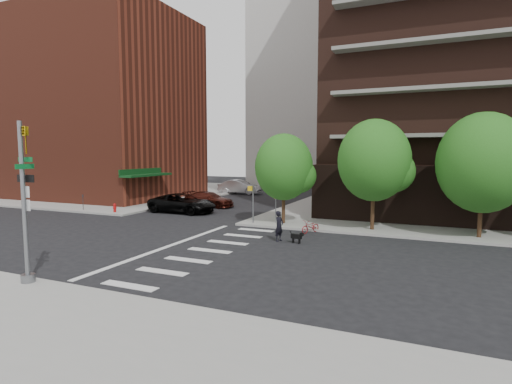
{
  "coord_description": "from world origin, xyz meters",
  "views": [
    {
      "loc": [
        13.18,
        -17.5,
        4.96
      ],
      "look_at": [
        3.0,
        6.0,
        2.5
      ],
      "focal_mm": 28.0,
      "sensor_mm": 36.0,
      "label": 1
    }
  ],
  "objects_px": {
    "fire_hydrant": "(115,207)",
    "dog_walker": "(279,226)",
    "parked_car_black": "(182,203)",
    "scooter": "(311,227)",
    "parked_car_silver": "(240,187)",
    "parked_car_maroon": "(209,199)",
    "traffic_signal": "(25,215)"
  },
  "relations": [
    {
      "from": "parked_car_black",
      "to": "parked_car_silver",
      "type": "bearing_deg",
      "value": 9.32
    },
    {
      "from": "fire_hydrant",
      "to": "dog_walker",
      "type": "xyz_separation_m",
      "value": [
        16.0,
        -4.26,
        0.31
      ]
    },
    {
      "from": "scooter",
      "to": "dog_walker",
      "type": "relative_size",
      "value": 0.91
    },
    {
      "from": "traffic_signal",
      "to": "scooter",
      "type": "distance_m",
      "value": 15.81
    },
    {
      "from": "parked_car_silver",
      "to": "scooter",
      "type": "relative_size",
      "value": 3.34
    },
    {
      "from": "scooter",
      "to": "parked_car_maroon",
      "type": "bearing_deg",
      "value": 169.67
    },
    {
      "from": "fire_hydrant",
      "to": "scooter",
      "type": "distance_m",
      "value": 17.07
    },
    {
      "from": "parked_car_maroon",
      "to": "scooter",
      "type": "xyz_separation_m",
      "value": [
        12.09,
        -8.22,
        -0.3
      ]
    },
    {
      "from": "parked_car_maroon",
      "to": "scooter",
      "type": "bearing_deg",
      "value": -122.3
    },
    {
      "from": "parked_car_black",
      "to": "scooter",
      "type": "distance_m",
      "value": 13.0
    },
    {
      "from": "parked_car_maroon",
      "to": "parked_car_silver",
      "type": "height_order",
      "value": "parked_car_silver"
    },
    {
      "from": "parked_car_maroon",
      "to": "scooter",
      "type": "distance_m",
      "value": 14.63
    },
    {
      "from": "fire_hydrant",
      "to": "dog_walker",
      "type": "distance_m",
      "value": 16.56
    },
    {
      "from": "traffic_signal",
      "to": "fire_hydrant",
      "type": "relative_size",
      "value": 8.2
    },
    {
      "from": "scooter",
      "to": "dog_walker",
      "type": "bearing_deg",
      "value": -85.09
    },
    {
      "from": "traffic_signal",
      "to": "fire_hydrant",
      "type": "bearing_deg",
      "value": 123.26
    },
    {
      "from": "fire_hydrant",
      "to": "parked_car_silver",
      "type": "relative_size",
      "value": 0.14
    },
    {
      "from": "traffic_signal",
      "to": "parked_car_maroon",
      "type": "bearing_deg",
      "value": 102.95
    },
    {
      "from": "fire_hydrant",
      "to": "parked_car_maroon",
      "type": "bearing_deg",
      "value": 54.58
    },
    {
      "from": "fire_hydrant",
      "to": "parked_car_maroon",
      "type": "height_order",
      "value": "parked_car_maroon"
    },
    {
      "from": "fire_hydrant",
      "to": "scooter",
      "type": "height_order",
      "value": "fire_hydrant"
    },
    {
      "from": "parked_car_maroon",
      "to": "parked_car_silver",
      "type": "distance_m",
      "value": 12.34
    },
    {
      "from": "parked_car_maroon",
      "to": "dog_walker",
      "type": "xyz_separation_m",
      "value": [
        11.08,
        -11.18,
        0.16
      ]
    },
    {
      "from": "parked_car_black",
      "to": "parked_car_silver",
      "type": "xyz_separation_m",
      "value": [
        -2.41,
        16.12,
        0.06
      ]
    },
    {
      "from": "parked_car_silver",
      "to": "parked_car_black",
      "type": "bearing_deg",
      "value": -176.24
    },
    {
      "from": "parked_car_maroon",
      "to": "dog_walker",
      "type": "bearing_deg",
      "value": -133.36
    },
    {
      "from": "traffic_signal",
      "to": "parked_car_black",
      "type": "distance_m",
      "value": 19.01
    },
    {
      "from": "traffic_signal",
      "to": "scooter",
      "type": "bearing_deg",
      "value": 63.47
    },
    {
      "from": "parked_car_silver",
      "to": "parked_car_maroon",
      "type": "bearing_deg",
      "value": -172.46
    },
    {
      "from": "traffic_signal",
      "to": "dog_walker",
      "type": "relative_size",
      "value": 3.47
    },
    {
      "from": "traffic_signal",
      "to": "dog_walker",
      "type": "height_order",
      "value": "traffic_signal"
    },
    {
      "from": "parked_car_black",
      "to": "parked_car_silver",
      "type": "distance_m",
      "value": 16.3
    }
  ]
}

